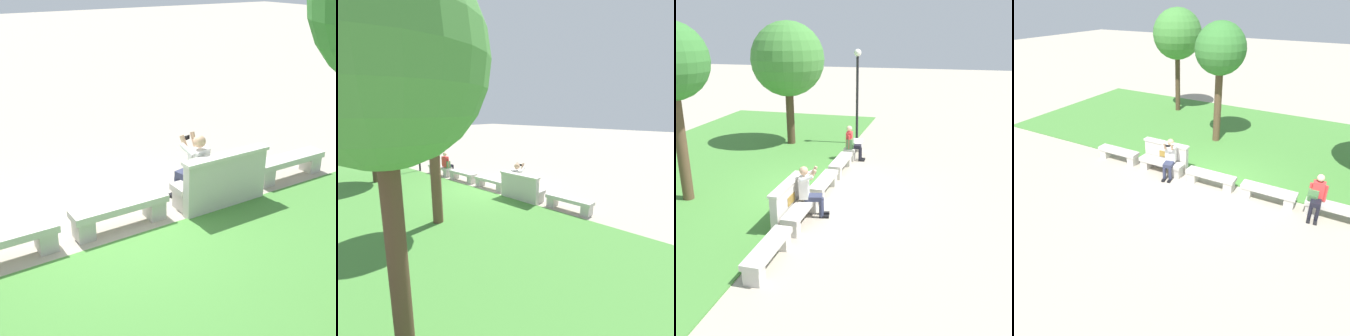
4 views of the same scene
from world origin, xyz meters
The scene contains 15 objects.
ground_plane centered at (0.00, 0.00, 0.00)m, with size 80.00×80.00×0.00m, color #A89E8C.
grass_strip centered at (0.00, 4.38, 0.01)m, with size 21.16×8.00×0.03m, color #478438.
bench_main centered at (-3.76, 0.00, 0.29)m, with size 1.64×0.40×0.45m.
bench_near centered at (-1.88, 0.00, 0.29)m, with size 1.64×0.40×0.45m.
bench_mid centered at (0.00, 0.00, 0.29)m, with size 1.64×0.40×0.45m.
bench_far centered at (1.88, 0.00, 0.29)m, with size 1.64×0.40×0.45m.
bench_end centered at (3.76, 0.00, 0.29)m, with size 1.64×0.40×0.45m.
backrest_wall_with_plaque centered at (-1.88, 0.34, 0.52)m, with size 1.72×0.24×1.01m.
person_photographer centered at (-1.49, -0.08, 0.74)m, with size 0.53×0.77×1.32m.
person_distant centered at (3.21, -0.07, 0.67)m, with size 0.48×0.69×1.26m.
backpack centered at (3.11, -0.02, 0.63)m, with size 0.28×0.24×0.43m.
tree_behind_wall centered at (-4.84, 6.31, 3.80)m, with size 2.38×2.38×5.02m.
tree_left_background centered at (4.68, 2.86, 3.37)m, with size 2.84×2.84×4.81m.
tree_right_background centered at (-1.36, 3.51, 3.66)m, with size 1.96×1.96×4.71m.
lamp_post centered at (5.36, 0.25, 2.47)m, with size 0.28×0.28×3.77m.
Camera 2 is at (-7.79, 7.56, 3.29)m, focal length 28.00 mm.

